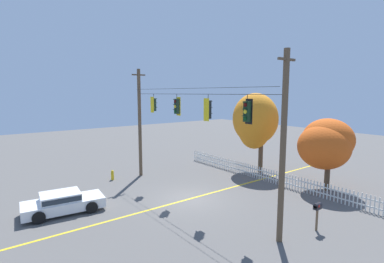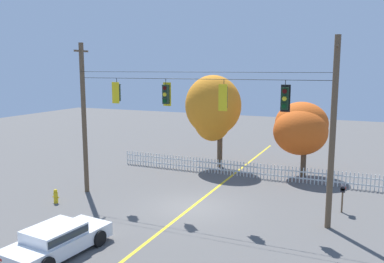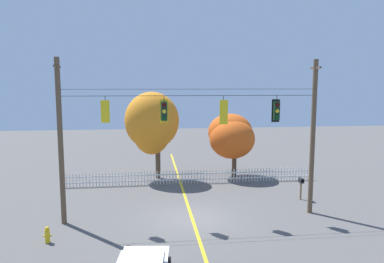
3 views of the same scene
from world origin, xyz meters
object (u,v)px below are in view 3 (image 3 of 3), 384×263
traffic_signal_westbound_side (164,111)px  autumn_maple_mid (231,136)px  traffic_signal_southbound_primary (106,111)px  traffic_signal_northbound_secondary (276,111)px  traffic_signal_northbound_primary (223,112)px  fire_hydrant (47,235)px  autumn_maple_near_fence (152,124)px  roadside_mailbox (301,182)px

traffic_signal_westbound_side → autumn_maple_mid: size_ratio=0.28×
traffic_signal_southbound_primary → traffic_signal_northbound_secondary: (8.87, 0.02, -0.05)m
traffic_signal_westbound_side → traffic_signal_northbound_secondary: (5.94, 0.00, -0.03)m
traffic_signal_northbound_primary → fire_hydrant: bearing=-164.9°
autumn_maple_near_fence → traffic_signal_northbound_secondary: bearing=-51.5°
fire_hydrant → roadside_mailbox: 14.62m
autumn_maple_mid → fire_hydrant: bearing=-135.4°
autumn_maple_mid → roadside_mailbox: 7.13m
traffic_signal_northbound_secondary → fire_hydrant: size_ratio=1.89×
traffic_signal_westbound_side → traffic_signal_northbound_primary: bearing=-0.4°
traffic_signal_northbound_secondary → fire_hydrant: (-11.32, -2.30, -5.32)m
traffic_signal_southbound_primary → roadside_mailbox: bearing=11.3°
traffic_signal_northbound_primary → roadside_mailbox: 7.42m
traffic_signal_westbound_side → roadside_mailbox: (8.48, 2.27, -4.60)m
autumn_maple_mid → traffic_signal_northbound_primary: bearing=-105.9°
autumn_maple_near_fence → traffic_signal_southbound_primary: bearing=-106.0°
traffic_signal_northbound_secondary → autumn_maple_mid: 8.77m
traffic_signal_northbound_primary → roadside_mailbox: traffic_signal_northbound_primary is taller
traffic_signal_southbound_primary → traffic_signal_westbound_side: (2.93, 0.02, -0.02)m
autumn_maple_near_fence → roadside_mailbox: autumn_maple_near_fence is taller
traffic_signal_westbound_side → autumn_maple_near_fence: (-0.57, 8.19, -1.53)m
traffic_signal_southbound_primary → autumn_maple_mid: size_ratio=0.27×
fire_hydrant → autumn_maple_mid: bearing=44.6°
traffic_signal_westbound_side → autumn_maple_near_fence: 8.35m
autumn_maple_mid → roadside_mailbox: bearing=-63.8°
traffic_signal_westbound_side → autumn_maple_mid: 10.33m
traffic_signal_westbound_side → autumn_maple_near_fence: autumn_maple_near_fence is taller
traffic_signal_southbound_primary → traffic_signal_northbound_primary: size_ratio=0.90×
autumn_maple_near_fence → traffic_signal_westbound_side: bearing=-86.1°
traffic_signal_northbound_primary → fire_hydrant: 10.23m
traffic_signal_southbound_primary → autumn_maple_mid: traffic_signal_southbound_primary is taller
fire_hydrant → autumn_maple_near_fence: bearing=65.3°
traffic_signal_southbound_primary → fire_hydrant: traffic_signal_southbound_primary is taller
autumn_maple_near_fence → roadside_mailbox: (9.05, -5.93, -3.06)m
fire_hydrant → traffic_signal_westbound_side: bearing=23.2°
traffic_signal_northbound_primary → roadside_mailbox: size_ratio=1.07×
roadside_mailbox → fire_hydrant: bearing=-161.8°
traffic_signal_northbound_secondary → roadside_mailbox: 5.69m
traffic_signal_northbound_secondary → autumn_maple_mid: (-0.47, 8.39, -2.50)m
traffic_signal_northbound_primary → autumn_maple_mid: traffic_signal_northbound_primary is taller
traffic_signal_northbound_secondary → autumn_maple_near_fence: (-6.51, 8.19, -1.50)m
traffic_signal_southbound_primary → traffic_signal_northbound_primary: 6.00m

